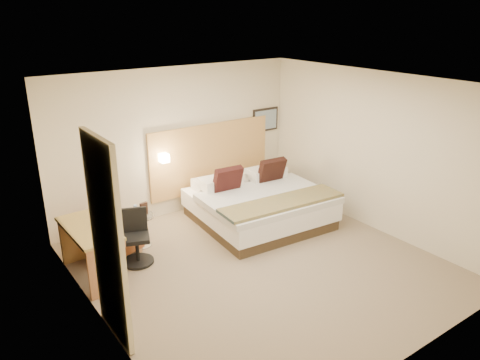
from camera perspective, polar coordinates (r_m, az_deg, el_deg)
floor at (r=7.15m, az=2.58°, el=-10.39°), size 4.80×5.00×0.02m
ceiling at (r=6.23m, az=2.98°, el=11.70°), size 4.80×5.00×0.02m
wall_back at (r=8.58m, az=-7.69°, el=4.62°), size 4.80×0.02×2.70m
wall_front at (r=5.02m, az=20.95°, el=-8.22°), size 4.80×0.02×2.70m
wall_left at (r=5.52m, az=-17.41°, el=-5.18°), size 0.02×5.00×2.70m
wall_right at (r=8.21m, az=16.12°, el=3.28°), size 0.02×5.00×2.70m
headboard_panel at (r=8.99m, az=-3.52°, el=2.83°), size 2.60×0.04×1.30m
art_frame at (r=9.60m, az=3.11°, el=7.36°), size 0.62×0.03×0.47m
art_canvas at (r=9.58m, az=3.18°, el=7.33°), size 0.54×0.01×0.39m
lamp_arm at (r=8.41m, az=-9.44°, el=2.78°), size 0.02×0.12×0.02m
lamp_shade at (r=8.35m, az=-9.25°, el=2.68°), size 0.15×0.15×0.15m
curtain at (r=5.37m, az=-15.88°, el=-7.28°), size 0.06×0.90×2.42m
bottle_a at (r=7.59m, az=-12.61°, el=-3.66°), size 0.07×0.07×0.19m
menu_folder at (r=7.60m, az=-11.63°, el=-3.46°), size 0.13×0.07×0.21m
bed at (r=8.37m, az=2.26°, el=-2.94°), size 2.28×2.23×1.05m
lounge_chair at (r=7.58m, az=-15.52°, el=-6.65°), size 0.87×0.81×0.75m
side_table at (r=7.72m, az=-12.02°, el=-5.87°), size 0.56×0.56×0.53m
desk at (r=6.92m, az=-17.64°, el=-6.68°), size 0.60×1.25×0.77m
desk_chair at (r=7.24m, az=-12.48°, el=-7.32°), size 0.61×0.61×0.83m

